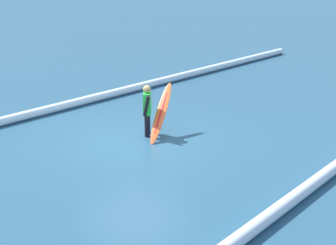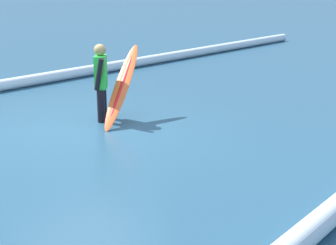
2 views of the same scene
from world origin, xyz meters
name	(u,v)px [view 1 (image 1 of 2)]	position (x,y,z in m)	size (l,w,h in m)	color
ground_plane	(133,141)	(0.00, 0.00, 0.00)	(162.12, 162.12, 0.00)	#2B5570
surfer	(147,108)	(-0.61, -0.07, 0.80)	(0.41, 0.52, 1.45)	black
surfboard	(161,113)	(-0.86, 0.21, 0.66)	(1.51, 0.91, 1.35)	#E55926
wave_crest_foreground	(67,105)	(-0.36, -3.61, 0.14)	(0.27, 0.27, 24.01)	white
wave_crest_midground	(317,181)	(-1.09, 4.90, 0.14)	(0.28, 0.28, 24.07)	white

